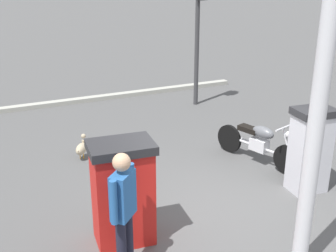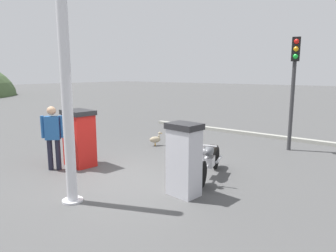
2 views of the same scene
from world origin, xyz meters
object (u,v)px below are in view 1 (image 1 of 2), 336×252
attendant_person (123,206)px  wandering_duck (81,148)px  fuel_pump_far (123,192)px  roadside_traffic_light (200,16)px  canopy_support_pole (317,121)px  motorcycle_near_pump (259,142)px  fuel_pump_near (310,150)px

attendant_person → wandering_duck: attendant_person is taller
attendant_person → wandering_duck: 3.71m
fuel_pump_far → wandering_duck: (2.98, -0.20, -0.54)m
roadside_traffic_light → attendant_person: bearing=143.0°
attendant_person → canopy_support_pole: 2.51m
motorcycle_near_pump → attendant_person: 4.01m
fuel_pump_near → wandering_duck: bearing=46.9°
fuel_pump_far → roadside_traffic_light: size_ratio=0.43×
canopy_support_pole → fuel_pump_far: bearing=49.1°
fuel_pump_near → attendant_person: 3.67m
roadside_traffic_light → canopy_support_pole: size_ratio=0.84×
canopy_support_pole → motorcycle_near_pump: bearing=-27.2°
fuel_pump_near → fuel_pump_far: size_ratio=0.99×
motorcycle_near_pump → roadside_traffic_light: bearing=-11.7°
fuel_pump_far → roadside_traffic_light: (5.06, -4.08, 1.67)m
motorcycle_near_pump → attendant_person: (-1.89, 3.51, 0.50)m
wandering_duck → canopy_support_pole: size_ratio=0.11×
fuel_pump_far → canopy_support_pole: 2.74m
motorcycle_near_pump → roadside_traffic_light: (3.81, -0.79, 1.98)m
fuel_pump_near → fuel_pump_far: fuel_pump_far is taller
attendant_person → roadside_traffic_light: roadside_traffic_light is taller
fuel_pump_far → roadside_traffic_light: 6.71m
canopy_support_pole → wandering_duck: bearing=19.7°
motorcycle_near_pump → canopy_support_pole: bearing=152.8°
fuel_pump_near → wandering_duck: fuel_pump_near is taller
wandering_duck → canopy_support_pole: 5.18m
motorcycle_near_pump → canopy_support_pole: 3.57m
fuel_pump_far → canopy_support_pole: canopy_support_pole is taller
attendant_person → wandering_duck: bearing=-6.6°
fuel_pump_near → motorcycle_near_pump: bearing=4.5°
roadside_traffic_light → canopy_support_pole: (-6.65, 2.25, -0.39)m
fuel_pump_far → attendant_person: (-0.64, 0.22, 0.18)m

